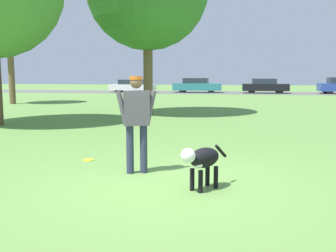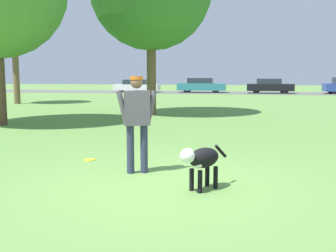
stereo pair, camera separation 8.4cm
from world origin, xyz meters
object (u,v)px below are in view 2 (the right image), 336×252
at_px(parked_car_black, 270,86).
at_px(person, 137,116).
at_px(parked_car_teal, 201,85).
at_px(tree_far_left, 13,17).
at_px(dog, 201,160).
at_px(frisbee, 90,160).
at_px(parked_car_white, 137,86).

bearing_deg(parked_car_black, person, -98.19).
bearing_deg(parked_car_teal, tree_far_left, -118.62).
distance_m(dog, frisbee, 2.98).
relative_size(person, parked_car_teal, 0.37).
bearing_deg(tree_far_left, person, -51.98).
bearing_deg(tree_far_left, dog, -50.68).
height_order(person, dog, person).
bearing_deg(parked_car_white, person, -75.25).
bearing_deg(person, parked_car_black, 61.08).
xyz_separation_m(frisbee, parked_car_teal, (-1.05, 30.36, 0.67)).
height_order(frisbee, parked_car_white, parked_car_white).
relative_size(tree_far_left, parked_car_white, 1.51).
relative_size(frisbee, parked_car_black, 0.05).
xyz_separation_m(parked_car_white, parked_car_black, (12.68, -0.10, 0.07)).
xyz_separation_m(frisbee, tree_far_left, (-10.16, 13.75, 4.99)).
xyz_separation_m(person, parked_car_teal, (-2.28, 31.18, -0.33)).
bearing_deg(dog, frisbee, -88.81).
xyz_separation_m(parked_car_teal, parked_car_black, (6.34, -0.38, -0.01)).
bearing_deg(dog, parked_car_black, -150.07).
relative_size(frisbee, parked_car_teal, 0.05).
height_order(parked_car_white, parked_car_black, parked_car_black).
height_order(frisbee, parked_car_teal, parked_car_teal).
bearing_deg(frisbee, parked_car_black, 80.00).
distance_m(dog, parked_car_black, 31.75).
height_order(tree_far_left, parked_car_white, tree_far_left).
distance_m(person, tree_far_left, 18.92).
xyz_separation_m(tree_far_left, parked_car_teal, (9.11, 16.61, -4.32)).
distance_m(person, dog, 1.57).
distance_m(frisbee, parked_car_black, 30.45).
bearing_deg(tree_far_left, parked_car_white, 80.36).
bearing_deg(tree_far_left, frisbee, -53.53).
height_order(tree_far_left, parked_car_teal, tree_far_left).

